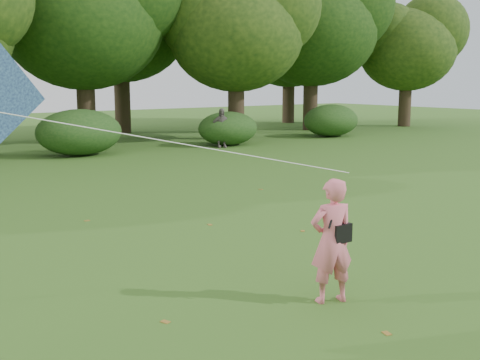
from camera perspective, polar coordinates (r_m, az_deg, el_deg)
ground at (r=8.79m, az=11.16°, el=-11.07°), size 100.00×100.00×0.00m
man_kite_flyer at (r=8.39m, az=8.68°, el=-5.73°), size 0.73×0.59×1.75m
bystander_right at (r=27.14m, az=-1.79°, el=4.95°), size 1.13×0.80×1.77m
crossbody_bag at (r=8.42m, az=9.40°, el=-4.88°), size 0.43×0.20×0.70m
tree_line at (r=29.55m, az=-21.51°, el=13.84°), size 54.70×15.30×9.48m
fallen_leaves at (r=10.72m, az=-4.03°, el=-7.07°), size 10.01×14.65×0.01m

